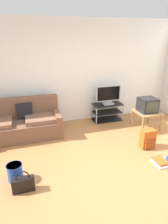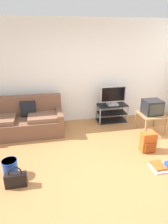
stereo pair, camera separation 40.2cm
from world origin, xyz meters
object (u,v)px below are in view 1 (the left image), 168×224
tv_stand (107,112)px  side_table (147,114)px  crt_tv (148,105)px  floor_tray (165,161)px  backpack (148,139)px  cleaning_bucket (15,172)px  flat_tv (108,95)px  couch (19,124)px  handbag (23,184)px

tv_stand → side_table: bearing=-47.5°
crt_tv → floor_tray: size_ratio=0.90×
backpack → cleaning_bucket: bearing=-149.8°
cleaning_bucket → flat_tv: bearing=36.7°
couch → backpack: bearing=-27.6°
crt_tv → cleaning_bucket: (-3.22, -1.08, -0.49)m
flat_tv → backpack: (0.24, -1.61, -0.54)m
backpack → floor_tray: 0.62m
crt_tv → couch: bearing=170.5°
crt_tv → handbag: 3.43m
couch → floor_tray: bearing=-36.7°
flat_tv → side_table: 1.13m
handbag → tv_stand: bearing=42.7°
handbag → side_table: bearing=23.8°
crt_tv → backpack: crt_tv is taller
couch → crt_tv: 3.18m
couch → crt_tv: bearing=-9.5°
floor_tray → crt_tv: bearing=71.2°
backpack → handbag: 2.65m
backpack → tv_stand: bearing=123.6°
tv_stand → backpack: (0.24, -1.64, -0.04)m
tv_stand → crt_tv: crt_tv is taller
tv_stand → couch: bearing=-173.6°
couch → side_table: bearing=-9.8°
tv_stand → floor_tray: tv_stand is taller
side_table → handbag: bearing=-156.2°
tv_stand → flat_tv: (-0.00, -0.02, 0.50)m
couch → cleaning_bucket: size_ratio=6.48×
couch → floor_tray: size_ratio=4.13×
flat_tv → side_table: bearing=-46.7°
side_table → crt_tv: bearing=90.0°
tv_stand → backpack: tv_stand is taller
tv_stand → side_table: size_ratio=1.39×
handbag → floor_tray: bearing=-1.3°
handbag → floor_tray: size_ratio=0.79×
flat_tv → handbag: flat_tv is taller
couch → crt_tv: (3.12, -0.52, 0.32)m
tv_stand → side_table: tv_stand is taller
handbag → floor_tray: 2.60m
handbag → floor_tray: (2.60, -0.06, -0.09)m
flat_tv → side_table: size_ratio=1.19×
backpack → handbag: size_ratio=1.13×
handbag → cleaning_bucket: size_ratio=1.25×
cleaning_bucket → couch: bearing=86.6°
floor_tray → tv_stand: bearing=96.4°
flat_tv → handbag: (-2.35, -2.15, -0.62)m
side_table → handbag: (-3.09, -1.36, -0.28)m
couch → floor_tray: (2.63, -1.96, -0.28)m
tv_stand → flat_tv: 0.50m
side_table → crt_tv: crt_tv is taller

